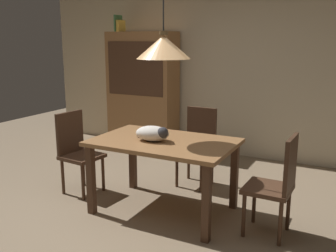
# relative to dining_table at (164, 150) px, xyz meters

# --- Properties ---
(ground) EXTENTS (10.00, 10.00, 0.00)m
(ground) POSITION_rel_dining_table_xyz_m (-0.09, -0.36, -0.65)
(ground) COLOR #847056
(back_wall) EXTENTS (6.40, 0.10, 2.90)m
(back_wall) POSITION_rel_dining_table_xyz_m (-0.09, 2.29, 0.80)
(back_wall) COLOR beige
(back_wall) RESTS_ON ground
(dining_table) EXTENTS (1.40, 0.90, 0.75)m
(dining_table) POSITION_rel_dining_table_xyz_m (0.00, 0.00, 0.00)
(dining_table) COLOR olive
(dining_table) RESTS_ON ground
(chair_far_back) EXTENTS (0.41, 0.41, 0.93)m
(chair_far_back) POSITION_rel_dining_table_xyz_m (0.00, 0.88, -0.14)
(chair_far_back) COLOR #472D1E
(chair_far_back) RESTS_ON ground
(chair_left_side) EXTENTS (0.44, 0.44, 0.93)m
(chair_left_side) POSITION_rel_dining_table_xyz_m (-1.13, 0.01, -0.14)
(chair_left_side) COLOR #472D1E
(chair_left_side) RESTS_ON ground
(chair_right_side) EXTENTS (0.41, 0.41, 0.93)m
(chair_right_side) POSITION_rel_dining_table_xyz_m (1.13, -0.00, -0.14)
(chair_right_side) COLOR #472D1E
(chair_right_side) RESTS_ON ground
(cat_sleeping) EXTENTS (0.39, 0.27, 0.16)m
(cat_sleeping) POSITION_rel_dining_table_xyz_m (-0.08, -0.07, 0.18)
(cat_sleeping) COLOR silver
(cat_sleeping) RESTS_ON dining_table
(pendant_lamp) EXTENTS (0.52, 0.52, 1.30)m
(pendant_lamp) POSITION_rel_dining_table_xyz_m (0.00, 0.00, 1.01)
(pendant_lamp) COLOR #E0A86B
(hutch_bookcase) EXTENTS (1.12, 0.45, 1.85)m
(hutch_bookcase) POSITION_rel_dining_table_xyz_m (-1.41, 1.96, 0.24)
(hutch_bookcase) COLOR olive
(hutch_bookcase) RESTS_ON ground
(book_green_slim) EXTENTS (0.03, 0.20, 0.26)m
(book_green_slim) POSITION_rel_dining_table_xyz_m (-1.85, 1.96, 1.33)
(book_green_slim) COLOR #427A4C
(book_green_slim) RESTS_ON hutch_bookcase
(book_yellow_short) EXTENTS (0.04, 0.20, 0.18)m
(book_yellow_short) POSITION_rel_dining_table_xyz_m (-1.80, 1.96, 1.29)
(book_yellow_short) COLOR gold
(book_yellow_short) RESTS_ON hutch_bookcase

